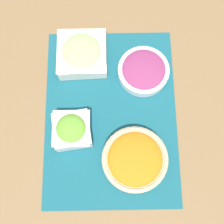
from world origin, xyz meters
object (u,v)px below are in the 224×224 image
Objects in this scene: lettuce_bowl at (73,130)px; carrot_bowl at (136,160)px; onion_bowl at (145,70)px; cucumber_bowl at (83,53)px.

lettuce_bowl reaches higher than carrot_bowl.
cucumber_bowl is at bearing 73.24° from onion_bowl.
carrot_bowl is 0.38m from cucumber_bowl.
cucumber_bowl is at bearing -6.11° from lettuce_bowl.
onion_bowl is 1.02× the size of cucumber_bowl.
cucumber_bowl reaches higher than onion_bowl.
lettuce_bowl is 0.63× the size of carrot_bowl.
lettuce_bowl is 0.26m from cucumber_bowl.
lettuce_bowl is at bearing 173.89° from cucumber_bowl.
onion_bowl is (0.20, -0.23, -0.01)m from lettuce_bowl.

